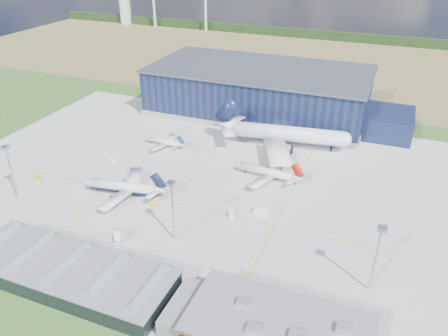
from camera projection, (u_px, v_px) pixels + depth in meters
ground at (187, 191)px, 178.86m from camera, size 600.00×600.00×0.00m
apron at (197, 179)px, 186.98m from camera, size 220.00×160.00×0.08m
farmland at (305, 59)px, 357.71m from camera, size 600.00×220.00×0.01m
treeline at (324, 35)px, 420.81m from camera, size 600.00×8.00×8.00m
hangar at (264, 93)px, 249.41m from camera, size 145.00×62.00×26.10m
ops_building at (278, 334)px, 109.85m from camera, size 46.00×23.00×10.90m
glass_concourse at (79, 274)px, 130.41m from camera, size 78.00×23.00×8.60m
light_mast_west at (9, 164)px, 166.57m from camera, size 2.60×2.60×23.00m
light_mast_center at (172, 202)px, 143.77m from camera, size 2.60×2.60×23.00m
light_mast_east at (378, 249)px, 122.59m from camera, size 2.60×2.60×23.00m
airliner_navy at (122, 182)px, 173.73m from camera, size 40.70×40.04×11.68m
airliner_red at (266, 168)px, 185.50m from camera, size 34.11×33.51×10.13m
airliner_widebody at (288, 126)px, 209.30m from camera, size 76.60×75.32×22.29m
airliner_regional at (163, 139)px, 213.97m from camera, size 23.76×23.30×7.36m
gse_tug_a at (37, 178)px, 186.38m from camera, size 3.39×3.83×1.36m
gse_tug_b at (153, 205)px, 168.94m from camera, size 2.46×3.13×1.20m
gse_van_a at (261, 211)px, 163.85m from camera, size 5.60×2.76×2.37m
gse_cart_a at (287, 155)px, 205.54m from camera, size 2.68×3.37×1.28m
gse_van_b at (231, 214)px, 162.52m from camera, size 3.70×4.61×1.93m
gse_cart_b at (112, 159)px, 201.90m from camera, size 3.63×3.36×1.31m
airstair at (120, 237)px, 149.28m from camera, size 3.55×5.80×3.47m
car_a at (193, 284)px, 131.26m from camera, size 3.80×1.75×1.26m
car_b at (311, 319)px, 119.59m from camera, size 3.46×1.69×1.09m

